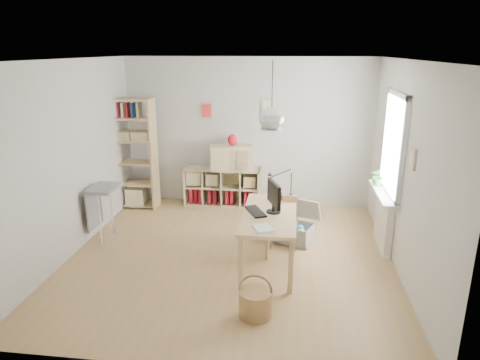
# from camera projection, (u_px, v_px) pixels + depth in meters

# --- Properties ---
(ground) EXTENTS (4.50, 4.50, 0.00)m
(ground) POSITION_uv_depth(u_px,v_px,m) (230.00, 256.00, 6.08)
(ground) COLOR #A78253
(ground) RESTS_ON ground
(room_shell) EXTENTS (4.50, 4.50, 4.50)m
(room_shell) POSITION_uv_depth(u_px,v_px,m) (272.00, 119.00, 5.28)
(room_shell) COLOR silver
(room_shell) RESTS_ON ground
(window_unit) EXTENTS (0.07, 1.16, 1.46)m
(window_unit) POSITION_uv_depth(u_px,v_px,m) (395.00, 145.00, 5.93)
(window_unit) COLOR white
(window_unit) RESTS_ON ground
(radiator) EXTENTS (0.10, 0.80, 0.80)m
(radiator) POSITION_uv_depth(u_px,v_px,m) (384.00, 221.00, 6.27)
(radiator) COLOR white
(radiator) RESTS_ON ground
(windowsill) EXTENTS (0.22, 1.20, 0.06)m
(windowsill) POSITION_uv_depth(u_px,v_px,m) (383.00, 194.00, 6.15)
(windowsill) COLOR white
(windowsill) RESTS_ON radiator
(desk) EXTENTS (0.70, 1.50, 0.75)m
(desk) POSITION_uv_depth(u_px,v_px,m) (269.00, 219.00, 5.68)
(desk) COLOR tan
(desk) RESTS_ON ground
(cube_shelf) EXTENTS (1.40, 0.38, 0.72)m
(cube_shelf) POSITION_uv_depth(u_px,v_px,m) (221.00, 189.00, 8.02)
(cube_shelf) COLOR beige
(cube_shelf) RESTS_ON ground
(tall_bookshelf) EXTENTS (0.80, 0.38, 2.00)m
(tall_bookshelf) POSITION_uv_depth(u_px,v_px,m) (133.00, 149.00, 7.70)
(tall_bookshelf) COLOR tan
(tall_bookshelf) RESTS_ON ground
(side_table) EXTENTS (0.40, 0.55, 0.85)m
(side_table) POSITION_uv_depth(u_px,v_px,m) (100.00, 198.00, 6.45)
(side_table) COLOR gray
(side_table) RESTS_ON ground
(chair) EXTENTS (0.44, 0.44, 0.85)m
(chair) POSITION_uv_depth(u_px,v_px,m) (282.00, 222.00, 6.03)
(chair) COLOR gray
(chair) RESTS_ON ground
(wicker_basket) EXTENTS (0.37, 0.36, 0.51)m
(wicker_basket) POSITION_uv_depth(u_px,v_px,m) (255.00, 302.00, 4.69)
(wicker_basket) COLOR olive
(wicker_basket) RESTS_ON ground
(storage_chest) EXTENTS (0.78, 0.82, 0.61)m
(storage_chest) POSITION_uv_depth(u_px,v_px,m) (295.00, 228.00, 6.53)
(storage_chest) COLOR silver
(storage_chest) RESTS_ON ground
(monitor) EXTENTS (0.20, 0.46, 0.41)m
(monitor) POSITION_uv_depth(u_px,v_px,m) (274.00, 196.00, 5.60)
(monitor) COLOR black
(monitor) RESTS_ON desk
(keyboard) EXTENTS (0.33, 0.47, 0.02)m
(keyboard) POSITION_uv_depth(u_px,v_px,m) (255.00, 211.00, 5.67)
(keyboard) COLOR black
(keyboard) RESTS_ON desk
(task_lamp) EXTENTS (0.37, 0.14, 0.39)m
(task_lamp) POSITION_uv_depth(u_px,v_px,m) (279.00, 180.00, 6.15)
(task_lamp) COLOR black
(task_lamp) RESTS_ON desk
(yarn_ball) EXTENTS (0.13, 0.13, 0.13)m
(yarn_ball) POSITION_uv_depth(u_px,v_px,m) (279.00, 196.00, 6.08)
(yarn_ball) COLOR #4E0A0D
(yarn_ball) RESTS_ON desk
(paper_tray) EXTENTS (0.29, 0.32, 0.03)m
(paper_tray) POSITION_uv_depth(u_px,v_px,m) (263.00, 228.00, 5.13)
(paper_tray) COLOR white
(paper_tray) RESTS_ON desk
(drawer_chest) EXTENTS (0.82, 0.52, 0.43)m
(drawer_chest) POSITION_uv_depth(u_px,v_px,m) (231.00, 157.00, 7.77)
(drawer_chest) COLOR beige
(drawer_chest) RESTS_ON cube_shelf
(red_vase) EXTENTS (0.17, 0.17, 0.21)m
(red_vase) POSITION_uv_depth(u_px,v_px,m) (232.00, 140.00, 7.67)
(red_vase) COLOR #AC0E1D
(red_vase) RESTS_ON drawer_chest
(potted_plant) EXTENTS (0.29, 0.26, 0.28)m
(potted_plant) POSITION_uv_depth(u_px,v_px,m) (379.00, 176.00, 6.39)
(potted_plant) COLOR #296D29
(potted_plant) RESTS_ON windowsill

